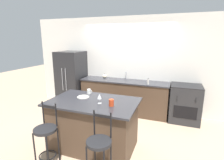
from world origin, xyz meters
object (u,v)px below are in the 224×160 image
(oven_range, at_px, (185,103))
(bar_stool_far, at_px, (99,149))
(coffee_mug, at_px, (89,91))
(pumpkin_decoration, at_px, (105,76))
(bar_stool_near, at_px, (46,135))
(refrigerator, at_px, (72,79))
(dinner_plate, at_px, (83,97))
(wine_glass, at_px, (99,97))
(soap_bottle, at_px, (148,82))
(tumbler_cup, at_px, (111,103))

(oven_range, relative_size, bar_stool_far, 0.88)
(oven_range, xyz_separation_m, coffee_mug, (-1.96, -1.45, 0.52))
(coffee_mug, xyz_separation_m, pumpkin_decoration, (-0.31, 1.61, -0.01))
(oven_range, distance_m, bar_stool_near, 3.36)
(oven_range, relative_size, coffee_mug, 8.64)
(refrigerator, height_order, oven_range, refrigerator)
(bar_stool_near, height_order, dinner_plate, bar_stool_near)
(wine_glass, height_order, soap_bottle, wine_glass)
(pumpkin_decoration, distance_m, soap_bottle, 1.38)
(tumbler_cup, bearing_deg, refrigerator, 137.05)
(wine_glass, distance_m, tumbler_cup, 0.26)
(soap_bottle, bearing_deg, bar_stool_near, -117.21)
(coffee_mug, bearing_deg, pumpkin_decoration, 101.03)
(bar_stool_far, xyz_separation_m, dinner_plate, (-0.75, 0.90, 0.39))
(dinner_plate, xyz_separation_m, coffee_mug, (0.01, 0.24, 0.04))
(refrigerator, xyz_separation_m, dinner_plate, (1.31, -1.62, 0.10))
(bar_stool_far, xyz_separation_m, wine_glass, (-0.31, 0.72, 0.51))
(refrigerator, bearing_deg, soap_bottle, -2.45)
(coffee_mug, bearing_deg, oven_range, 36.42)
(oven_range, bearing_deg, pumpkin_decoration, 175.99)
(bar_stool_near, bearing_deg, soap_bottle, 62.79)
(oven_range, bearing_deg, dinner_plate, -139.41)
(coffee_mug, distance_m, pumpkin_decoration, 1.64)
(tumbler_cup, relative_size, soap_bottle, 0.74)
(coffee_mug, distance_m, tumbler_cup, 0.83)
(coffee_mug, distance_m, soap_bottle, 1.64)
(pumpkin_decoration, height_order, soap_bottle, soap_bottle)
(dinner_plate, bearing_deg, coffee_mug, 88.07)
(dinner_plate, bearing_deg, tumbler_cup, -19.06)
(bar_stool_near, bearing_deg, tumbler_cup, 36.15)
(bar_stool_near, height_order, coffee_mug, bar_stool_near)
(bar_stool_far, bearing_deg, wine_glass, 113.46)
(bar_stool_far, bearing_deg, dinner_plate, 129.71)
(bar_stool_far, bearing_deg, oven_range, 64.80)
(refrigerator, bearing_deg, pumpkin_decoration, 12.93)
(refrigerator, xyz_separation_m, coffee_mug, (1.32, -1.38, 0.15))
(coffee_mug, bearing_deg, refrigerator, 133.67)
(bar_stool_near, height_order, wine_glass, wine_glass)
(dinner_plate, relative_size, coffee_mug, 2.13)
(coffee_mug, height_order, soap_bottle, soap_bottle)
(bar_stool_near, relative_size, wine_glass, 6.04)
(oven_range, distance_m, soap_bottle, 1.08)
(dinner_plate, height_order, soap_bottle, soap_bottle)
(refrigerator, height_order, bar_stool_far, refrigerator)
(refrigerator, bearing_deg, dinner_plate, -51.07)
(bar_stool_far, bearing_deg, coffee_mug, 122.99)
(bar_stool_near, distance_m, wine_glass, 1.07)
(refrigerator, relative_size, bar_stool_far, 1.58)
(wine_glass, height_order, coffee_mug, wine_glass)
(dinner_plate, distance_m, tumbler_cup, 0.73)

